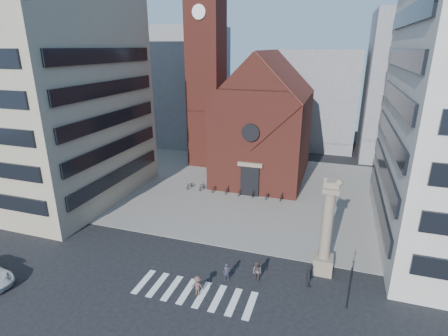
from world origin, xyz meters
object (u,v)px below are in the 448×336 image
at_px(scooter_0, 190,185).
at_px(pedestrian_1, 257,272).
at_px(lion_column, 326,237).
at_px(traffic_light, 350,282).
at_px(pedestrian_0, 227,272).
at_px(pedestrian_2, 308,277).

bearing_deg(scooter_0, pedestrian_1, -41.34).
relative_size(lion_column, scooter_0, 5.21).
height_order(traffic_light, scooter_0, traffic_light).
distance_m(lion_column, traffic_light, 4.62).
height_order(pedestrian_0, pedestrian_1, pedestrian_1).
bearing_deg(pedestrian_1, scooter_0, 153.72).
relative_size(lion_column, pedestrian_2, 4.72).
bearing_deg(lion_column, pedestrian_2, -112.66).
distance_m(pedestrian_1, scooter_0, 21.24).
xyz_separation_m(pedestrian_0, pedestrian_2, (6.51, 1.25, 0.13)).
xyz_separation_m(lion_column, traffic_light, (1.99, -4.00, -1.17)).
height_order(pedestrian_1, pedestrian_2, pedestrian_2).
bearing_deg(pedestrian_2, scooter_0, 32.40).
bearing_deg(pedestrian_2, pedestrian_1, 82.59).
distance_m(lion_column, pedestrian_1, 6.44).
distance_m(pedestrian_0, scooter_0, 20.45).
bearing_deg(pedestrian_0, pedestrian_1, 3.24).
bearing_deg(lion_column, pedestrian_1, -150.07).
distance_m(traffic_light, pedestrian_0, 9.64).
distance_m(traffic_light, pedestrian_1, 7.32).
bearing_deg(pedestrian_1, pedestrian_0, -137.97).
height_order(lion_column, pedestrian_1, lion_column).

